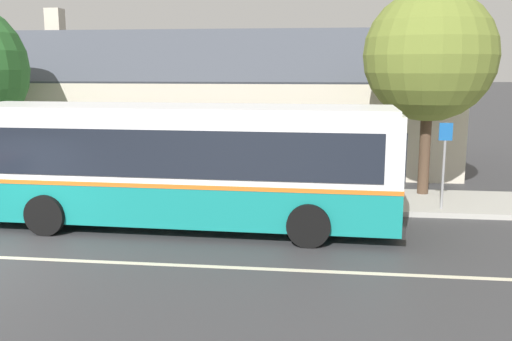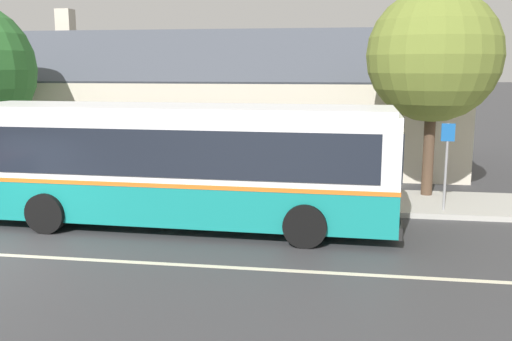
% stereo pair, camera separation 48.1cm
% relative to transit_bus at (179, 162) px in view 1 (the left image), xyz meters
% --- Properties ---
extents(sidewalk_far, '(60.00, 3.00, 0.15)m').
position_rel_transit_bus_xyz_m(sidewalk_far, '(-3.42, 3.10, -1.59)').
color(sidewalk_far, '#ADAAA3').
rests_on(sidewalk_far, ground).
extents(community_building, '(23.05, 9.21, 6.68)m').
position_rel_transit_bus_xyz_m(community_building, '(-2.71, 11.01, 0.20)').
color(community_building, beige).
rests_on(community_building, ground).
extents(transit_bus, '(11.02, 2.95, 3.08)m').
position_rel_transit_bus_xyz_m(transit_bus, '(0.00, 0.00, 0.00)').
color(transit_bus, '#147F7A').
rests_on(transit_bus, ground).
extents(bench_by_building, '(1.73, 0.51, 0.94)m').
position_rel_transit_bus_xyz_m(bench_by_building, '(-5.17, 2.89, -1.09)').
color(bench_by_building, '#4C4C4C').
rests_on(bench_by_building, sidewalk_far).
extents(street_tree_primary, '(3.95, 3.95, 6.34)m').
position_rel_transit_bus_xyz_m(street_tree_primary, '(6.70, 4.02, 2.69)').
color(street_tree_primary, '#4C3828').
rests_on(street_tree_primary, ground).
extents(bus_stop_sign, '(0.36, 0.07, 2.40)m').
position_rel_transit_bus_xyz_m(bus_stop_sign, '(6.90, 2.09, -0.02)').
color(bus_stop_sign, gray).
rests_on(bus_stop_sign, sidewalk_far).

